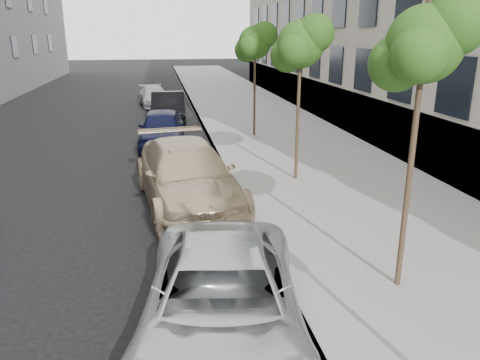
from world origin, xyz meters
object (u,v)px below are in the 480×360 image
object	(u,v)px
sedan_blue	(162,128)
tree_mid	(301,44)
tree_far	(256,43)
suv	(187,175)
minivan	(222,301)
tree_near	(426,45)
sedan_black	(168,108)
sedan_rear	(154,97)

from	to	relation	value
sedan_blue	tree_mid	bearing A→B (deg)	-51.45
tree_far	suv	distance (m)	9.21
minivan	tree_far	bearing A→B (deg)	84.92
suv	tree_near	bearing A→B (deg)	-63.41
sedan_black	sedan_rear	bearing A→B (deg)	98.33
tree_near	tree_mid	bearing A→B (deg)	90.00
minivan	suv	size ratio (longest dim) A/B	0.88
sedan_black	suv	bearing A→B (deg)	-87.80
minivan	tree_mid	bearing A→B (deg)	74.22
tree_far	suv	bearing A→B (deg)	-113.61
sedan_blue	sedan_black	bearing A→B (deg)	88.81
tree_near	sedan_blue	xyz separation A→B (m)	(-4.03, 12.16, -3.54)
minivan	sedan_blue	distance (m)	13.10
suv	sedan_blue	distance (m)	7.09
tree_far	sedan_rear	distance (m)	11.70
suv	sedan_black	xyz separation A→B (m)	(-0.19, 12.23, -0.05)
tree_mid	sedan_rear	size ratio (longest dim) A/B	1.15
tree_near	tree_mid	world-z (taller)	tree_near
tree_mid	tree_near	bearing A→B (deg)	-90.00
tree_near	minivan	world-z (taller)	tree_near
tree_far	suv	size ratio (longest dim) A/B	0.83
tree_near	tree_mid	xyz separation A→B (m)	(0.00, 6.50, -0.14)
tree_near	suv	world-z (taller)	tree_near
suv	sedan_blue	xyz separation A→B (m)	(-0.58, 7.07, -0.09)
tree_near	sedan_blue	bearing A→B (deg)	108.35
sedan_blue	sedan_rear	bearing A→B (deg)	94.88
minivan	sedan_black	world-z (taller)	sedan_black
tree_far	sedan_black	bearing A→B (deg)	130.19
tree_near	sedan_blue	size ratio (longest dim) A/B	1.13
tree_mid	minivan	xyz separation A→B (m)	(-3.33, -7.42, -3.44)
sedan_blue	sedan_rear	distance (m)	11.13
suv	sedan_rear	distance (m)	18.21
tree_near	sedan_rear	world-z (taller)	tree_near
tree_near	suv	xyz separation A→B (m)	(-3.46, 5.09, -3.45)
sedan_rear	tree_mid	bearing A→B (deg)	-83.32
sedan_blue	minivan	bearing A→B (deg)	-83.83
suv	sedan_rear	world-z (taller)	suv
suv	sedan_black	size ratio (longest dim) A/B	1.21
tree_far	sedan_black	distance (m)	6.54
tree_far	sedan_rear	size ratio (longest dim) A/B	1.13
tree_mid	suv	distance (m)	4.99
tree_mid	tree_far	world-z (taller)	tree_mid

